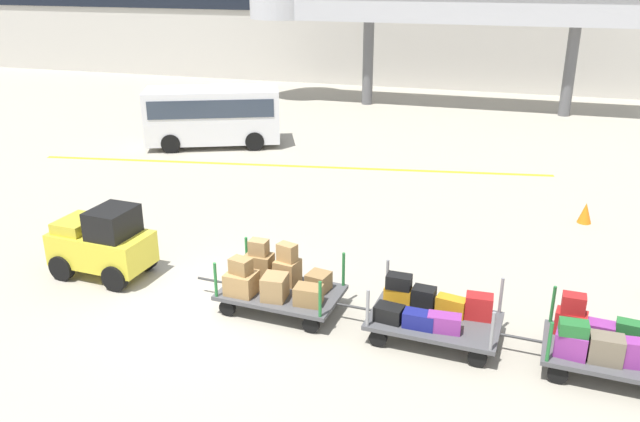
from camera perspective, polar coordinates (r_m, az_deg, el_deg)
name	(u,v)px	position (r m, az deg, el deg)	size (l,w,h in m)	color
ground_plane	(205,304)	(13.15, -10.09, -8.11)	(120.00, 120.00, 0.00)	#A8A08E
apron_lead_line	(289,166)	(21.62, -2.73, 4.01)	(17.13, 0.20, 0.01)	yellow
baggage_tug	(103,243)	(14.55, -18.66, -2.69)	(2.18, 1.38, 1.58)	gold
baggage_cart_lead	(276,282)	(12.59, -3.92, -6.25)	(3.05, 1.58, 1.23)	#4C4C4F
baggage_cart_middle	(431,313)	(11.85, 9.78, -8.87)	(3.05, 1.58, 1.10)	#4C4C4F
baggage_cart_tail	(612,344)	(11.74, 24.38, -10.66)	(3.05, 1.58, 1.14)	#4C4C4F
shuttle_van	(213,112)	(24.18, -9.47, 8.60)	(5.16, 3.59, 2.10)	silver
safety_cone_far	(585,213)	(18.12, 22.40, -0.15)	(0.36, 0.36, 0.55)	orange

